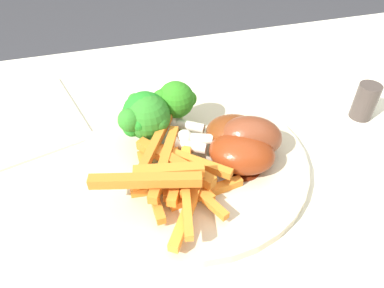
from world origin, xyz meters
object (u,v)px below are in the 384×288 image
at_px(dinner_plate, 192,160).
at_px(broccoli_floret_back, 145,115).
at_px(dining_table, 239,213).
at_px(broccoli_floret_middle, 174,101).
at_px(carrot_fries_pile, 173,174).
at_px(broccoli_floret_front, 146,116).
at_px(chicken_drumstick_near, 237,153).
at_px(chicken_drumstick_far, 244,140).
at_px(pepper_shaker, 365,101).
at_px(chicken_drumstick_extra, 232,134).

bearing_deg(dinner_plate, broccoli_floret_back, 136.52).
height_order(dining_table, dinner_plate, dinner_plate).
relative_size(dining_table, broccoli_floret_middle, 18.00).
xyz_separation_m(broccoli_floret_middle, carrot_fries_pile, (-0.03, -0.10, -0.02)).
bearing_deg(broccoli_floret_middle, broccoli_floret_front, -155.01).
bearing_deg(broccoli_floret_back, chicken_drumstick_near, -38.06).
height_order(dinner_plate, chicken_drumstick_near, chicken_drumstick_near).
xyz_separation_m(dinner_plate, broccoli_floret_middle, (-0.01, 0.06, 0.05)).
bearing_deg(broccoli_floret_middle, dining_table, -43.71).
relative_size(broccoli_floret_middle, chicken_drumstick_near, 0.53).
bearing_deg(broccoli_floret_middle, chicken_drumstick_far, -47.67).
bearing_deg(pepper_shaker, chicken_drumstick_near, -165.46).
bearing_deg(dining_table, chicken_drumstick_far, -164.79).
bearing_deg(dinner_plate, dining_table, -10.30).
bearing_deg(chicken_drumstick_far, carrot_fries_pile, -163.16).
relative_size(dining_table, broccoli_floret_back, 17.88).
relative_size(chicken_drumstick_near, pepper_shaker, 2.47).
bearing_deg(chicken_drumstick_extra, chicken_drumstick_far, -64.76).
distance_m(dining_table, chicken_drumstick_far, 0.14).
distance_m(broccoli_floret_back, chicken_drumstick_far, 0.12).
xyz_separation_m(dining_table, broccoli_floret_middle, (-0.07, 0.07, 0.16)).
bearing_deg(broccoli_floret_front, pepper_shaker, -2.62).
bearing_deg(chicken_drumstick_extra, carrot_fries_pile, -151.73).
distance_m(broccoli_floret_back, carrot_fries_pile, 0.09).
bearing_deg(broccoli_floret_back, chicken_drumstick_far, -28.68).
bearing_deg(broccoli_floret_front, broccoli_floret_back, 95.21).
xyz_separation_m(carrot_fries_pile, chicken_drumstick_near, (0.08, 0.01, -0.00)).
bearing_deg(dining_table, broccoli_floret_middle, 136.29).
bearing_deg(chicken_drumstick_extra, chicken_drumstick_near, -100.33).
bearing_deg(pepper_shaker, chicken_drumstick_extra, -173.50).
bearing_deg(chicken_drumstick_near, chicken_drumstick_extra, 79.67).
xyz_separation_m(broccoli_floret_back, chicken_drumstick_near, (0.09, -0.07, -0.02)).
distance_m(broccoli_floret_back, chicken_drumstick_near, 0.12).
height_order(dining_table, pepper_shaker, pepper_shaker).
height_order(broccoli_floret_back, chicken_drumstick_far, broccoli_floret_back).
distance_m(carrot_fries_pile, chicken_drumstick_extra, 0.09).
xyz_separation_m(broccoli_floret_back, carrot_fries_pile, (0.01, -0.08, -0.02)).
height_order(dining_table, chicken_drumstick_near, chicken_drumstick_near).
xyz_separation_m(dining_table, broccoli_floret_front, (-0.11, 0.05, 0.16)).
height_order(chicken_drumstick_near, pepper_shaker, chicken_drumstick_near).
xyz_separation_m(chicken_drumstick_extra, pepper_shaker, (0.20, 0.02, -0.01)).
relative_size(dining_table, chicken_drumstick_far, 9.93).
bearing_deg(broccoli_floret_front, chicken_drumstick_near, -36.95).
bearing_deg(chicken_drumstick_near, carrot_fries_pile, -169.91).
bearing_deg(chicken_drumstick_extra, broccoli_floret_back, 157.48).
relative_size(dinner_plate, chicken_drumstick_extra, 2.21).
distance_m(broccoli_floret_middle, chicken_drumstick_far, 0.10).
bearing_deg(broccoli_floret_back, chicken_drumstick_extra, -22.52).
bearing_deg(broccoli_floret_back, dinner_plate, -43.48).
bearing_deg(carrot_fries_pile, broccoli_floret_back, 98.57).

